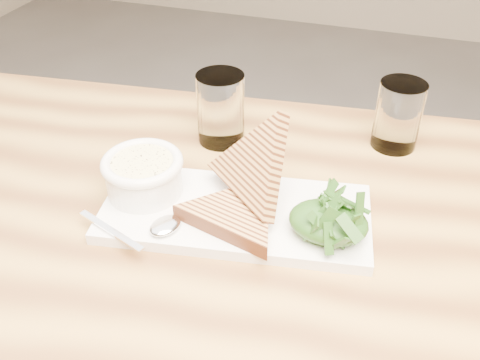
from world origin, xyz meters
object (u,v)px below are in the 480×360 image
(table_top, at_px, (205,248))
(glass_far, at_px, (398,115))
(glass_near, at_px, (221,109))
(platter, at_px, (235,213))
(soup_bowl, at_px, (144,179))

(table_top, height_order, glass_far, glass_far)
(glass_far, bearing_deg, table_top, -125.34)
(glass_near, height_order, glass_far, glass_near)
(table_top, bearing_deg, platter, 61.10)
(platter, bearing_deg, glass_near, 115.01)
(platter, xyz_separation_m, soup_bowl, (-0.13, -0.00, 0.03))
(soup_bowl, bearing_deg, glass_near, 75.51)
(platter, xyz_separation_m, glass_near, (-0.08, 0.18, 0.05))
(glass_far, bearing_deg, glass_near, -165.35)
(soup_bowl, xyz_separation_m, glass_far, (0.32, 0.25, 0.02))
(table_top, distance_m, soup_bowl, 0.13)
(table_top, relative_size, soup_bowl, 11.13)
(glass_near, xyz_separation_m, glass_far, (0.27, 0.07, -0.00))
(platter, bearing_deg, soup_bowl, -179.34)
(table_top, height_order, glass_near, glass_near)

